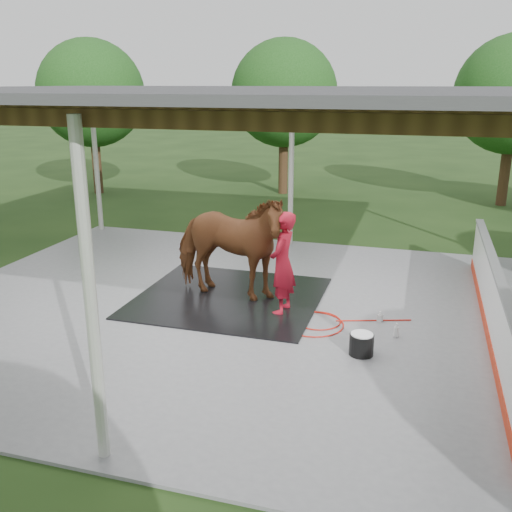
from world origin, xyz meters
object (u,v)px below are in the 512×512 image
(dasher_board, at_px, (494,307))
(horse, at_px, (228,246))
(handler, at_px, (283,263))
(wash_bucket, at_px, (361,344))

(dasher_board, distance_m, horse, 4.91)
(horse, height_order, handler, horse)
(handler, xyz_separation_m, wash_bucket, (1.63, -1.35, -0.78))
(dasher_board, relative_size, horse, 3.18)
(handler, height_order, wash_bucket, handler)
(horse, bearing_deg, wash_bucket, -114.73)
(handler, bearing_deg, wash_bucket, 55.07)
(dasher_board, distance_m, wash_bucket, 2.43)
(horse, bearing_deg, handler, -101.63)
(horse, distance_m, handler, 1.27)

